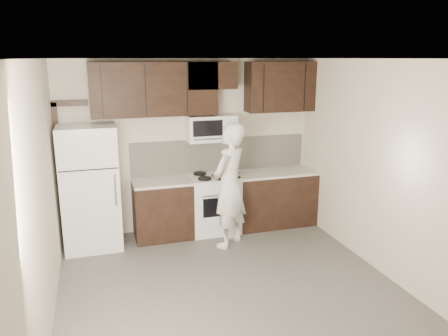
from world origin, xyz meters
name	(u,v)px	position (x,y,z in m)	size (l,w,h in m)	color
floor	(233,293)	(0.00, 0.00, 0.00)	(4.50, 4.50, 0.00)	#565350
back_wall	(190,146)	(0.00, 2.25, 1.35)	(4.00, 4.00, 0.00)	beige
ceiling	(235,59)	(0.00, 0.00, 2.70)	(4.50, 4.50, 0.00)	white
counter_run	(232,202)	(0.60, 1.94, 0.46)	(2.95, 0.64, 0.91)	black
stove	(214,203)	(0.30, 1.94, 0.46)	(0.76, 0.66, 0.94)	white
backsplash	(220,155)	(0.50, 2.24, 1.18)	(2.90, 0.02, 0.54)	beige
upper_cabinets	(205,87)	(0.21, 2.08, 2.28)	(3.48, 0.35, 0.78)	black
microwave	(211,128)	(0.30, 2.06, 1.65)	(0.76, 0.42, 0.40)	white
refrigerator	(90,187)	(-1.55, 1.89, 0.90)	(0.80, 0.76, 1.80)	white
door_trim	(62,161)	(-1.92, 2.21, 1.25)	(0.50, 0.08, 2.12)	black
saucepan	(227,174)	(0.48, 1.79, 0.97)	(0.26, 0.16, 0.15)	silver
baking_tray	(226,176)	(0.47, 1.83, 0.92)	(0.38, 0.28, 0.02)	black
pizza	(226,175)	(0.47, 1.83, 0.94)	(0.26, 0.26, 0.02)	tan
person	(229,186)	(0.37, 1.34, 0.92)	(0.67, 0.44, 1.83)	silver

